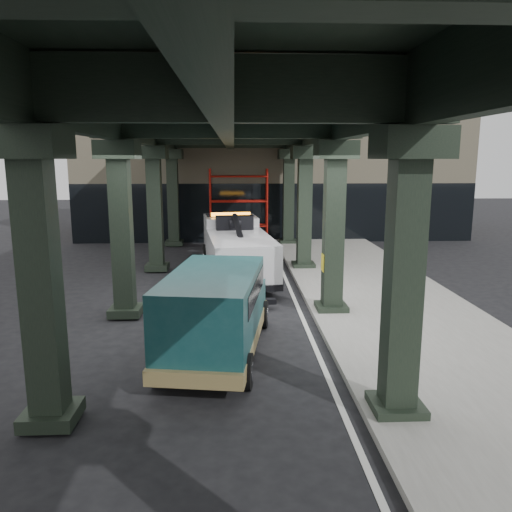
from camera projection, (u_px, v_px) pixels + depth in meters
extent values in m
plane|color=black|center=(245.00, 339.00, 12.67)|extent=(90.00, 90.00, 0.00)
cube|color=gray|center=(394.00, 311.00, 14.81)|extent=(5.00, 40.00, 0.15)
cube|color=silver|center=(301.00, 314.00, 14.70)|extent=(0.12, 38.00, 0.01)
cube|color=black|center=(403.00, 280.00, 8.38)|extent=(0.55, 0.55, 5.00)
cube|color=black|center=(411.00, 143.00, 7.95)|extent=(1.10, 1.10, 0.50)
cube|color=black|center=(396.00, 407.00, 8.82)|extent=(0.90, 0.90, 0.24)
cube|color=black|center=(333.00, 230.00, 14.26)|extent=(0.55, 0.55, 5.00)
cube|color=black|center=(336.00, 150.00, 13.83)|extent=(1.10, 1.10, 0.50)
cube|color=black|center=(331.00, 308.00, 14.71)|extent=(0.90, 0.90, 0.24)
cube|color=black|center=(304.00, 209.00, 20.15)|extent=(0.55, 0.55, 5.00)
cube|color=black|center=(305.00, 153.00, 19.72)|extent=(1.10, 1.10, 0.50)
cube|color=black|center=(303.00, 265.00, 20.59)|extent=(0.90, 0.90, 0.24)
cube|color=black|center=(288.00, 198.00, 26.03)|extent=(0.55, 0.55, 5.00)
cube|color=black|center=(289.00, 154.00, 25.60)|extent=(1.10, 1.10, 0.50)
cube|color=black|center=(288.00, 242.00, 26.48)|extent=(0.90, 0.90, 0.24)
cube|color=black|center=(41.00, 284.00, 8.13)|extent=(0.55, 0.55, 5.00)
cube|color=black|center=(29.00, 143.00, 7.70)|extent=(1.10, 1.10, 0.50)
cube|color=black|center=(52.00, 415.00, 8.57)|extent=(0.90, 0.90, 0.24)
cube|color=black|center=(122.00, 231.00, 14.01)|extent=(0.55, 0.55, 5.00)
cube|color=black|center=(118.00, 150.00, 13.58)|extent=(1.10, 1.10, 0.50)
cube|color=black|center=(126.00, 311.00, 14.45)|extent=(0.90, 0.90, 0.24)
cube|color=black|center=(155.00, 210.00, 19.89)|extent=(0.55, 0.55, 5.00)
cube|color=black|center=(153.00, 152.00, 19.46)|extent=(1.10, 1.10, 0.50)
cube|color=black|center=(157.00, 267.00, 20.34)|extent=(0.90, 0.90, 0.24)
cube|color=black|center=(173.00, 198.00, 25.78)|extent=(0.55, 0.55, 5.00)
cube|color=black|center=(172.00, 154.00, 25.35)|extent=(1.10, 1.10, 0.50)
cube|color=black|center=(174.00, 243.00, 26.22)|extent=(0.90, 0.90, 0.24)
cube|color=black|center=(337.00, 120.00, 13.68)|extent=(0.35, 32.00, 1.10)
cube|color=black|center=(116.00, 119.00, 13.43)|extent=(0.35, 32.00, 1.10)
cube|color=black|center=(227.00, 120.00, 13.55)|extent=(0.35, 32.00, 1.10)
cube|color=black|center=(227.00, 93.00, 13.42)|extent=(7.40, 32.00, 0.30)
cube|color=#C6B793|center=(269.00, 167.00, 31.60)|extent=(22.00, 10.00, 8.00)
cylinder|color=red|center=(211.00, 206.00, 26.84)|extent=(0.08, 0.08, 4.00)
cylinder|color=red|center=(210.00, 208.00, 26.05)|extent=(0.08, 0.08, 4.00)
cylinder|color=red|center=(266.00, 206.00, 26.96)|extent=(0.08, 0.08, 4.00)
cylinder|color=red|center=(267.00, 207.00, 26.18)|extent=(0.08, 0.08, 4.00)
cylinder|color=red|center=(239.00, 224.00, 27.09)|extent=(3.00, 0.08, 0.08)
cylinder|color=red|center=(239.00, 201.00, 26.84)|extent=(3.00, 0.08, 0.08)
cylinder|color=red|center=(238.00, 176.00, 26.59)|extent=(3.00, 0.08, 0.08)
cube|color=black|center=(237.00, 264.00, 18.74)|extent=(1.64, 6.73, 0.22)
cube|color=silver|center=(230.00, 235.00, 20.80)|extent=(2.32, 2.36, 1.60)
cube|color=silver|center=(228.00, 242.00, 21.79)|extent=(2.15, 0.86, 0.80)
cube|color=black|center=(230.00, 224.00, 20.93)|extent=(2.07, 1.37, 0.76)
cube|color=silver|center=(240.00, 254.00, 17.64)|extent=(2.62, 4.66, 1.24)
cube|color=orange|center=(231.00, 214.00, 20.46)|extent=(1.62, 0.43, 0.14)
cube|color=black|center=(234.00, 223.00, 19.20)|extent=(1.47, 0.69, 0.53)
cylinder|color=black|center=(240.00, 234.00, 17.69)|extent=(0.56, 3.11, 1.19)
cube|color=black|center=(250.00, 295.00, 15.61)|extent=(0.41, 1.27, 0.16)
cube|color=black|center=(253.00, 302.00, 15.02)|extent=(1.44, 0.38, 0.16)
cylinder|color=black|center=(207.00, 255.00, 21.08)|extent=(0.42, 1.01, 0.98)
cylinder|color=silver|center=(207.00, 255.00, 21.08)|extent=(0.41, 0.57, 0.54)
cylinder|color=black|center=(253.00, 254.00, 21.38)|extent=(0.42, 1.01, 0.98)
cylinder|color=silver|center=(253.00, 254.00, 21.38)|extent=(0.41, 0.57, 0.54)
cylinder|color=black|center=(212.00, 271.00, 18.23)|extent=(0.42, 1.01, 0.98)
cylinder|color=silver|center=(212.00, 271.00, 18.23)|extent=(0.41, 0.57, 0.54)
cylinder|color=black|center=(265.00, 269.00, 18.53)|extent=(0.42, 1.01, 0.98)
cylinder|color=silver|center=(265.00, 269.00, 18.53)|extent=(0.41, 0.57, 0.54)
cylinder|color=black|center=(214.00, 278.00, 17.11)|extent=(0.42, 1.01, 0.98)
cylinder|color=silver|center=(214.00, 278.00, 17.11)|extent=(0.41, 0.57, 0.54)
cylinder|color=black|center=(270.00, 276.00, 17.41)|extent=(0.42, 1.01, 0.98)
cylinder|color=silver|center=(270.00, 276.00, 17.41)|extent=(0.41, 0.57, 0.54)
cube|color=#123F41|center=(231.00, 296.00, 13.52)|extent=(1.93, 1.23, 0.79)
cube|color=#123F41|center=(214.00, 310.00, 11.08)|extent=(2.42, 4.21, 1.72)
cube|color=olive|center=(217.00, 335.00, 11.56)|extent=(2.60, 5.17, 0.31)
cube|color=black|center=(228.00, 274.00, 13.04)|extent=(1.76, 0.63, 0.74)
cube|color=black|center=(216.00, 288.00, 11.25)|extent=(2.33, 3.42, 0.49)
cube|color=silver|center=(233.00, 304.00, 14.04)|extent=(1.76, 0.37, 0.26)
cylinder|color=black|center=(199.00, 312.00, 13.66)|extent=(0.35, 0.77, 0.74)
cylinder|color=silver|center=(199.00, 312.00, 13.66)|extent=(0.34, 0.45, 0.41)
cylinder|color=black|center=(263.00, 314.00, 13.48)|extent=(0.35, 0.77, 0.74)
cylinder|color=silver|center=(263.00, 314.00, 13.48)|extent=(0.34, 0.45, 0.41)
cylinder|color=black|center=(159.00, 368.00, 10.04)|extent=(0.35, 0.77, 0.74)
cylinder|color=silver|center=(159.00, 368.00, 10.04)|extent=(0.34, 0.45, 0.41)
cylinder|color=black|center=(246.00, 371.00, 9.85)|extent=(0.35, 0.77, 0.74)
cylinder|color=silver|center=(246.00, 371.00, 9.85)|extent=(0.34, 0.45, 0.41)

